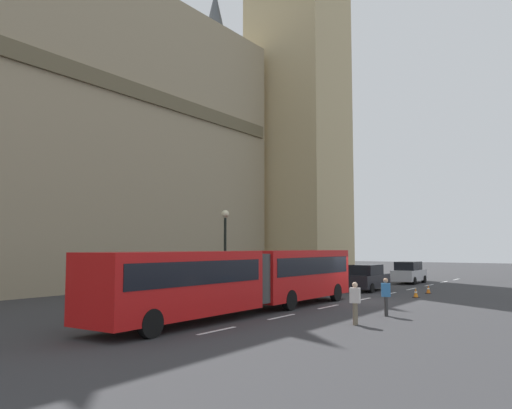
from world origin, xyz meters
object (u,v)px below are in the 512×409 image
at_px(street_lamp, 225,248).
at_px(pedestrian_by_kerb, 386,296).
at_px(traffic_cone_west, 416,293).
at_px(traffic_cone_middle, 428,289).
at_px(articulated_bus, 246,276).
at_px(sedan_trailing, 409,273).
at_px(pedestrian_near_cones, 355,302).
at_px(sedan_lead, 367,278).

xyz_separation_m(street_lamp, pedestrian_by_kerb, (-1.45, -10.25, -2.14)).
relative_size(traffic_cone_west, pedestrian_by_kerb, 0.34).
bearing_deg(traffic_cone_middle, pedestrian_by_kerb, -172.46).
relative_size(articulated_bus, pedestrian_by_kerb, 10.46).
bearing_deg(sedan_trailing, pedestrian_near_cones, -167.06).
relative_size(sedan_trailing, pedestrian_by_kerb, 2.60).
bearing_deg(pedestrian_near_cones, traffic_cone_west, 6.42).
xyz_separation_m(articulated_bus, pedestrian_by_kerb, (2.80, -5.74, -0.83)).
xyz_separation_m(traffic_cone_middle, street_lamp, (-11.03, 8.60, 2.77)).
height_order(traffic_cone_west, street_lamp, street_lamp).
bearing_deg(traffic_cone_middle, sedan_lead, 94.60).
height_order(sedan_trailing, pedestrian_by_kerb, sedan_trailing).
bearing_deg(articulated_bus, traffic_cone_middle, -15.00).
height_order(sedan_lead, pedestrian_by_kerb, sedan_lead).
height_order(articulated_bus, sedan_trailing, articulated_bus).
distance_m(articulated_bus, street_lamp, 6.33).
bearing_deg(traffic_cone_middle, traffic_cone_west, -177.29).
xyz_separation_m(sedan_lead, traffic_cone_middle, (0.33, -4.15, -0.63)).
relative_size(traffic_cone_west, pedestrian_near_cones, 0.34).
height_order(articulated_bus, pedestrian_by_kerb, articulated_bus).
height_order(traffic_cone_middle, street_lamp, street_lamp).
xyz_separation_m(articulated_bus, pedestrian_near_cones, (-0.41, -5.65, -0.83)).
height_order(articulated_bus, traffic_cone_west, articulated_bus).
height_order(sedan_lead, street_lamp, street_lamp).
relative_size(sedan_lead, street_lamp, 0.83).
distance_m(sedan_trailing, traffic_cone_west, 12.79).
height_order(sedan_lead, pedestrian_near_cones, sedan_lead).
height_order(sedan_trailing, traffic_cone_west, sedan_trailing).
relative_size(traffic_cone_west, traffic_cone_middle, 1.00).
bearing_deg(traffic_cone_west, articulated_bus, 160.59).
height_order(articulated_bus, traffic_cone_middle, articulated_bus).
xyz_separation_m(traffic_cone_west, street_lamp, (-7.80, 8.75, 2.77)).
height_order(sedan_lead, traffic_cone_middle, sedan_lead).
relative_size(sedan_trailing, pedestrian_near_cones, 2.60).
xyz_separation_m(articulated_bus, traffic_cone_west, (12.05, -4.25, -1.46)).
bearing_deg(sedan_lead, articulated_bus, -179.78).
xyz_separation_m(pedestrian_near_cones, pedestrian_by_kerb, (3.21, -0.10, 0.00)).
bearing_deg(sedan_lead, street_lamp, 157.40).
bearing_deg(pedestrian_near_cones, street_lamp, 65.35).
distance_m(sedan_lead, street_lamp, 11.78).
bearing_deg(articulated_bus, sedan_trailing, -0.03).
relative_size(sedan_lead, sedan_trailing, 1.00).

